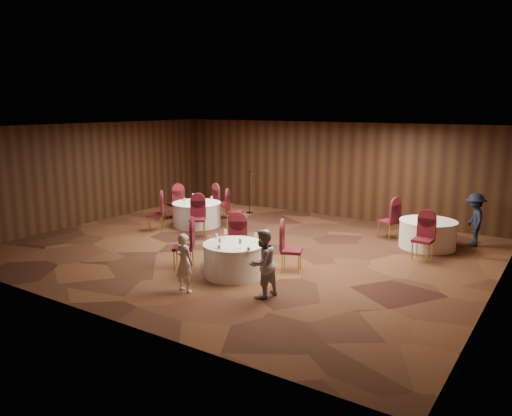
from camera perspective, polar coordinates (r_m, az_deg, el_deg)
The scene contains 15 objects.
ground at distance 13.30m, azimuth -1.20°, elevation -4.69°, with size 12.00×12.00×0.00m, color black.
room_shell at distance 12.89m, azimuth -1.23°, elevation 3.72°, with size 12.00×12.00×12.00m.
table_main at distance 11.19m, azimuth -2.52°, elevation -5.87°, with size 1.38×1.38×0.74m.
table_left at distance 15.88m, azimuth -6.78°, elevation -0.68°, with size 1.54×1.54×0.74m.
table_right at distance 14.11m, azimuth 19.02°, elevation -2.81°, with size 1.50×1.50×0.74m.
chairs_main at distance 11.83m, azimuth -2.10°, elevation -4.27°, with size 2.94×2.02×1.00m.
chairs_left at distance 15.83m, azimuth -6.75°, elevation -0.25°, with size 3.08×3.08×1.00m.
chairs_right at distance 13.84m, azimuth 16.60°, elevation -2.40°, with size 1.98×2.11×1.00m.
tabletop_main at distance 10.91m, azimuth -2.27°, elevation -3.77°, with size 1.13×1.00×0.22m.
tabletop_left at distance 15.79m, azimuth -6.81°, elevation 0.90°, with size 0.88×0.82×0.22m.
tabletop_right at distance 13.70m, azimuth 19.58°, elevation -1.02°, with size 0.08×0.08×0.22m.
mic_stand at distance 17.62m, azimuth -0.77°, elevation 0.82°, with size 0.24×0.24×1.51m.
woman_a at distance 10.28m, azimuth -8.21°, elevation -6.20°, with size 0.45×0.29×1.22m, color white.
woman_b at distance 9.88m, azimuth 0.75°, elevation -6.34°, with size 0.67×0.52×1.38m, color #A6A6AB.
man_c at distance 14.63m, azimuth 23.69°, elevation -1.24°, with size 0.94×0.54×1.46m, color black.
Camera 1 is at (7.25, -10.51, 3.74)m, focal length 35.00 mm.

